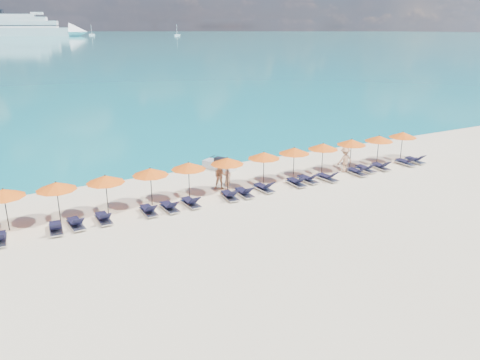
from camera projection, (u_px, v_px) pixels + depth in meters
ground at (266, 216)px, 25.74m from camera, size 1400.00×1400.00×0.00m
cruise_ship at (32, 28)px, 499.80m from camera, size 116.07×51.89×32.24m
sailboat_near at (92, 34)px, 546.49m from camera, size 6.64×2.21×12.18m
sailboat_far at (177, 35)px, 522.59m from camera, size 6.63×2.21×12.16m
jetski at (220, 165)px, 33.95m from camera, size 1.93×2.62×0.88m
beachgoer_a at (228, 178)px, 29.70m from camera, size 0.64×0.54×1.50m
beachgoer_b at (220, 176)px, 29.73m from camera, size 0.95×0.77×1.70m
beachgoer_c at (345, 160)px, 33.17m from camera, size 1.20×0.62×1.82m
umbrella_1 at (3, 193)px, 23.27m from camera, size 2.10×2.10×2.28m
umbrella_2 at (56, 186)px, 24.30m from camera, size 2.10×2.10×2.28m
umbrella_3 at (105, 179)px, 25.40m from camera, size 2.10×2.10×2.28m
umbrella_4 at (150, 172)px, 26.69m from camera, size 2.10×2.10×2.28m
umbrella_5 at (189, 166)px, 27.81m from camera, size 2.10×2.10×2.28m
umbrella_6 at (227, 161)px, 28.83m from camera, size 2.10×2.10×2.28m
umbrella_7 at (264, 155)px, 30.08m from camera, size 2.10×2.10×2.28m
umbrella_8 at (294, 151)px, 31.23m from camera, size 2.10×2.10×2.28m
umbrella_9 at (323, 146)px, 32.34m from camera, size 2.10×2.10×2.28m
umbrella_10 at (352, 142)px, 33.53m from camera, size 2.10×2.10×2.28m
umbrella_11 at (379, 138)px, 34.61m from camera, size 2.10×2.10×2.28m
umbrella_12 at (403, 135)px, 35.80m from camera, size 2.10×2.10×2.28m
lounger_3 at (56, 228)px, 23.58m from camera, size 0.76×1.74×0.66m
lounger_4 at (76, 223)px, 24.14m from camera, size 0.75×1.74×0.66m
lounger_5 at (104, 218)px, 24.81m from camera, size 0.64×1.71×0.66m
lounger_6 at (149, 210)px, 25.86m from camera, size 0.63×1.70×0.66m
lounger_7 at (170, 207)px, 26.36m from camera, size 0.70×1.73×0.66m
lounger_8 at (191, 202)px, 27.04m from camera, size 0.71×1.73×0.66m
lounger_9 at (230, 195)px, 28.13m from camera, size 0.76×1.75×0.66m
lounger_10 at (244, 192)px, 28.63m from camera, size 0.66×1.71×0.66m
lounger_11 at (264, 188)px, 29.50m from camera, size 0.77×1.75×0.66m
lounger_12 at (296, 182)px, 30.53m from camera, size 0.65×1.71×0.66m
lounger_13 at (308, 179)px, 31.17m from camera, size 0.77×1.75×0.66m
lounger_14 at (327, 177)px, 31.53m from camera, size 0.79×1.76×0.66m
lounger_15 at (357, 172)px, 32.75m from camera, size 0.62×1.70×0.66m
lounger_16 at (366, 168)px, 33.47m from camera, size 0.66×1.71×0.66m
lounger_17 at (381, 166)px, 33.99m from camera, size 0.78×1.75×0.66m
lounger_18 at (406, 162)px, 35.06m from camera, size 0.65×1.71×0.66m
lounger_19 at (415, 160)px, 35.61m from camera, size 0.68×1.72×0.66m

